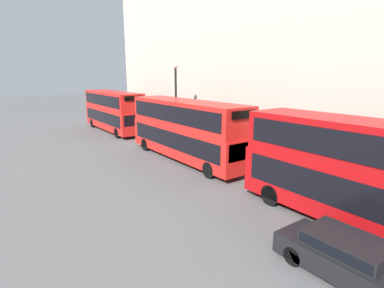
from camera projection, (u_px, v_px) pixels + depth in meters
name	position (u px, v px, depth m)	size (l,w,h in m)	color
bus_leading	(381.00, 175.00, 11.13)	(2.59, 11.34, 4.35)	#B20C0F
bus_second_in_queue	(186.00, 128.00, 21.28)	(2.59, 11.43, 4.27)	red
bus_third_in_queue	(113.00, 110.00, 32.20)	(2.59, 10.69, 4.26)	red
car_dark_sedan	(347.00, 256.00, 9.02)	(1.76, 4.23, 1.34)	black
street_lamp	(176.00, 96.00, 24.88)	(0.44, 0.44, 6.95)	black
pedestrian	(181.00, 134.00, 26.98)	(0.36, 0.36, 1.70)	#26262D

